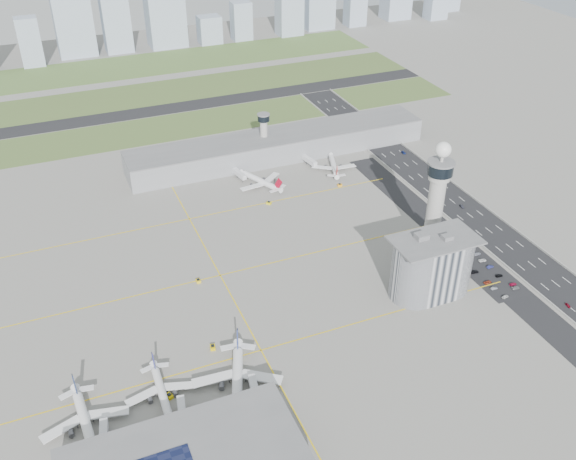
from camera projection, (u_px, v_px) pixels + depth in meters
name	position (u px, v px, depth m)	size (l,w,h in m)	color
ground	(315.00, 290.00, 319.97)	(1000.00, 1000.00, 0.00)	gray
grass_strip_0	(168.00, 128.00, 488.29)	(480.00, 50.00, 0.08)	#4C6530
grass_strip_1	(147.00, 95.00, 546.55)	(480.00, 60.00, 0.08)	#3E5428
grass_strip_2	(129.00, 67.00, 608.70)	(480.00, 70.00, 0.08)	#4C6530
runway	(157.00, 110.00, 517.02)	(480.00, 22.00, 0.10)	black
highway	(502.00, 241.00, 357.09)	(28.00, 500.00, 0.10)	black
barrier_left	(482.00, 246.00, 352.27)	(0.60, 500.00, 1.20)	#9E9E99
barrier_right	(523.00, 235.00, 361.32)	(0.60, 500.00, 1.20)	#9E9E99
landside_road	(476.00, 261.00, 341.25)	(18.00, 260.00, 0.08)	black
parking_lot	(487.00, 274.00, 331.28)	(20.00, 44.00, 0.10)	black
taxiway_line_h_0	(261.00, 350.00, 283.74)	(260.00, 0.60, 0.01)	yellow
taxiway_line_h_1	(220.00, 275.00, 330.35)	(260.00, 0.60, 0.01)	yellow
taxiway_line_h_2	(189.00, 219.00, 376.96)	(260.00, 0.60, 0.01)	yellow
taxiway_line_v	(220.00, 275.00, 330.35)	(0.60, 260.00, 0.01)	yellow
control_tower	(437.00, 195.00, 330.51)	(14.00, 14.00, 64.50)	#ADAAA5
secondary_tower	(264.00, 132.00, 436.03)	(8.60, 8.60, 31.90)	#ADAAA5
admin_building	(432.00, 266.00, 311.40)	(42.00, 24.00, 33.50)	#B2B2B7
terminal_pier	(279.00, 145.00, 443.60)	(210.00, 32.00, 15.80)	gray
airplane_near_a	(84.00, 418.00, 244.37)	(40.50, 34.43, 11.34)	white
airplane_near_b	(161.00, 389.00, 258.07)	(35.08, 29.82, 9.82)	white
airplane_near_c	(237.00, 375.00, 262.55)	(44.86, 38.13, 12.56)	white
airplane_far_a	(260.00, 177.00, 409.13)	(38.38, 32.62, 10.75)	white
airplane_far_b	(334.00, 163.00, 427.93)	(35.07, 29.81, 9.82)	white
jet_bridge_near_0	(104.00, 453.00, 234.53)	(14.00, 3.00, 5.70)	silver
jet_bridge_near_1	(184.00, 427.00, 244.22)	(14.00, 3.00, 5.70)	silver
jet_bridge_near_2	(258.00, 404.00, 253.91)	(14.00, 3.00, 5.70)	silver
jet_bridge_far_0	(234.00, 171.00, 421.62)	(14.00, 3.00, 5.70)	silver
jet_bridge_far_1	(304.00, 158.00, 437.78)	(14.00, 3.00, 5.70)	silver
tug_0	(169.00, 396.00, 260.23)	(2.17, 3.15, 1.83)	#D8BA05
tug_1	(238.00, 357.00, 278.72)	(2.35, 3.42, 1.99)	yellow
tug_2	(213.00, 347.00, 284.23)	(2.18, 3.18, 1.85)	#E4BD03
tug_3	(198.00, 281.00, 325.18)	(2.07, 3.01, 1.75)	yellow
tug_4	(269.00, 203.00, 391.15)	(2.06, 2.99, 1.74)	yellow
tug_5	(340.00, 185.00, 410.34)	(2.00, 2.91, 1.69)	#FAA116
car_lot_0	(505.00, 297.00, 314.66)	(1.55, 3.85, 1.31)	silver
car_lot_1	(494.00, 288.00, 320.37)	(1.25, 3.58, 1.18)	gray
car_lot_2	(488.00, 282.00, 324.48)	(2.00, 4.35, 1.21)	#B13F26
car_lot_3	(474.00, 272.00, 331.91)	(1.83, 4.51, 1.31)	black
car_lot_4	(464.00, 263.00, 338.32)	(1.54, 3.82, 1.30)	#101A51
car_lot_5	(458.00, 258.00, 342.33)	(1.17, 3.36, 1.11)	white
car_lot_6	(516.00, 288.00, 320.65)	(1.89, 4.10, 1.14)	gray
car_lot_7	(513.00, 284.00, 323.22)	(1.60, 3.93, 1.14)	#A30F39
car_lot_8	(499.00, 276.00, 329.11)	(1.55, 3.85, 1.31)	black
car_lot_9	(490.00, 267.00, 335.65)	(1.37, 3.92, 1.29)	navy
car_lot_10	(482.00, 260.00, 340.62)	(2.01, 4.35, 1.21)	white
car_lot_11	(477.00, 254.00, 345.60)	(1.76, 4.33, 1.26)	#989CAD
car_hw_0	(568.00, 305.00, 309.12)	(1.31, 3.27, 1.11)	maroon
car_hw_1	(462.00, 206.00, 387.82)	(1.34, 3.85, 1.27)	black
car_hw_2	(404.00, 153.00, 450.62)	(2.04, 4.43, 1.23)	navy
car_hw_4	(346.00, 123.00, 494.57)	(1.52, 3.77, 1.29)	gray
skyline_bldg_6	(30.00, 42.00, 599.25)	(20.04, 16.03, 45.20)	#9EADC1
skyline_bldg_7	(73.00, 23.00, 623.64)	(35.76, 28.61, 61.22)	#9EADC1
skyline_bldg_8	(114.00, 9.00, 626.44)	(26.33, 21.06, 83.39)	#9EADC1
skyline_bldg_9	(165.00, 15.00, 648.83)	(36.96, 29.57, 62.11)	#9EADC1
skyline_bldg_10	(210.00, 30.00, 665.30)	(23.01, 18.41, 27.75)	#9EADC1
skyline_bldg_11	(241.00, 21.00, 673.31)	(20.22, 16.18, 38.97)	#9EADC1
skyline_bldg_12	(289.00, 12.00, 686.98)	(26.14, 20.92, 46.89)	#9EADC1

